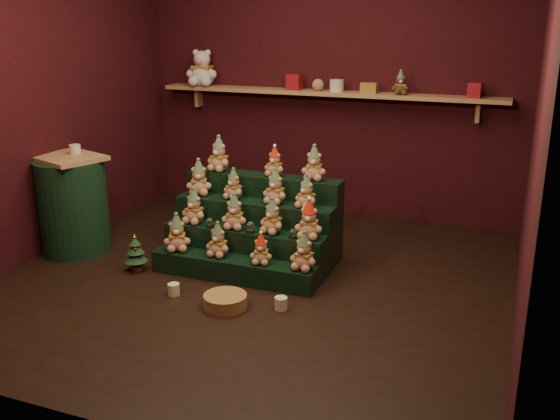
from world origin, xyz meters
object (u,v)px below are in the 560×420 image
at_px(snow_globe_b, 251,227).
at_px(snow_globe_c, 292,234).
at_px(snow_globe_a, 210,223).
at_px(wicker_basket, 225,301).
at_px(mini_christmas_tree, 136,253).
at_px(mug_right, 281,303).
at_px(side_table, 73,205).
at_px(brown_bear, 400,83).
at_px(mug_left, 174,289).
at_px(riser_tier_front, 233,269).
at_px(white_bear, 202,63).

distance_m(snow_globe_b, snow_globe_c, 0.36).
distance_m(snow_globe_a, wicker_basket, 0.86).
bearing_deg(wicker_basket, mini_christmas_tree, 160.68).
height_order(snow_globe_c, mug_right, snow_globe_c).
xyz_separation_m(side_table, brown_bear, (2.53, 1.81, 1.00)).
distance_m(mug_left, brown_bear, 2.97).
bearing_deg(brown_bear, riser_tier_front, -134.65).
distance_m(riser_tier_front, side_table, 1.65).
distance_m(side_table, mug_left, 1.46).
relative_size(side_table, mug_left, 9.70).
distance_m(snow_globe_c, side_table, 2.07).
bearing_deg(snow_globe_a, brown_bear, 55.23).
bearing_deg(side_table, mug_left, -1.98).
distance_m(side_table, wicker_basket, 1.91).
height_order(snow_globe_a, side_table, side_table).
xyz_separation_m(side_table, wicker_basket, (1.78, -0.56, -0.39)).
bearing_deg(snow_globe_c, brown_bear, 74.95).
xyz_separation_m(riser_tier_front, mug_left, (-0.30, -0.43, -0.04)).
xyz_separation_m(snow_globe_b, brown_bear, (0.83, 1.73, 1.03)).
relative_size(riser_tier_front, mug_right, 14.89).
bearing_deg(wicker_basket, mug_right, 17.30).
height_order(mug_left, brown_bear, brown_bear).
bearing_deg(riser_tier_front, snow_globe_c, 19.55).
relative_size(side_table, brown_bear, 3.87).
xyz_separation_m(snow_globe_c, brown_bear, (0.46, 1.73, 1.03)).
bearing_deg(brown_bear, mini_christmas_tree, -149.69).
height_order(mug_right, wicker_basket, wicker_basket).
relative_size(riser_tier_front, wicker_basket, 4.36).
height_order(snow_globe_a, brown_bear, brown_bear).
xyz_separation_m(mug_right, brown_bear, (0.36, 2.25, 1.39)).
relative_size(snow_globe_c, mug_right, 0.82).
distance_m(side_table, white_bear, 2.17).
bearing_deg(mug_right, riser_tier_front, 146.99).
bearing_deg(snow_globe_b, mug_right, -48.06).
height_order(snow_globe_b, snow_globe_c, snow_globe_b).
distance_m(snow_globe_a, white_bear, 2.29).
bearing_deg(wicker_basket, snow_globe_b, 96.87).
xyz_separation_m(snow_globe_c, mug_left, (-0.75, -0.59, -0.35)).
relative_size(side_table, white_bear, 1.82).
bearing_deg(snow_globe_a, mug_left, -91.31).
bearing_deg(mug_right, brown_bear, 80.98).
bearing_deg(mini_christmas_tree, mug_right, -9.34).
height_order(side_table, white_bear, white_bear).
bearing_deg(mug_left, snow_globe_a, 88.69).
bearing_deg(white_bear, riser_tier_front, -63.86).
height_order(snow_globe_a, mini_christmas_tree, snow_globe_a).
bearing_deg(mini_christmas_tree, wicker_basket, -19.32).
distance_m(snow_globe_c, white_bear, 2.68).
bearing_deg(mini_christmas_tree, snow_globe_c, 12.84).
relative_size(snow_globe_c, wicker_basket, 0.24).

